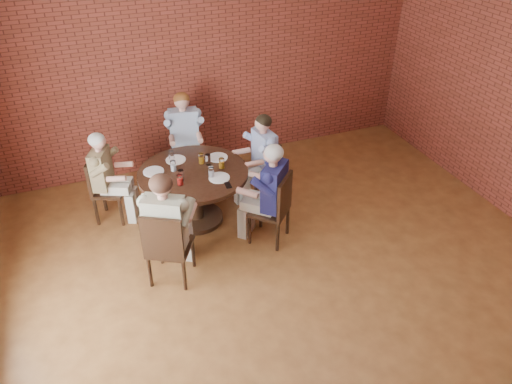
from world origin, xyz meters
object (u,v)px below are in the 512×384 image
object	(u,v)px
dining_table	(194,186)
diner_e	(269,194)
chair_c	(103,187)
diner_c	(107,178)
diner_b	(185,138)
smartphone	(228,185)
diner_d	(168,228)
chair_a	(265,168)
diner_a	(260,160)
chair_b	(185,145)
chair_d	(167,246)
chair_e	(276,207)

from	to	relation	value
dining_table	diner_e	xyz separation A→B (m)	(0.74, -0.71, 0.14)
chair_c	diner_c	bearing A→B (deg)	-90.00
chair_c	diner_e	size ratio (longest dim) A/B	0.67
diner_b	smartphone	bearing A→B (deg)	-76.01
dining_table	diner_c	distance (m)	1.12
diner_d	smartphone	world-z (taller)	diner_d
dining_table	chair_a	xyz separation A→B (m)	(1.04, 0.14, -0.03)
diner_a	chair_b	world-z (taller)	diner_a
diner_d	diner_e	world-z (taller)	diner_d
chair_d	smartphone	bearing A→B (deg)	-117.97
diner_c	chair_d	xyz separation A→B (m)	(0.43, -1.48, -0.10)
chair_a	diner_c	distance (m)	2.09
smartphone	chair_b	bearing A→B (deg)	97.44
chair_e	smartphone	size ratio (longest dim) A/B	6.85
chair_b	diner_e	distance (m)	1.96
chair_b	diner_b	xyz separation A→B (m)	(-0.01, -0.08, 0.16)
diner_a	smartphone	bearing A→B (deg)	-55.57
chair_a	chair_e	bearing A→B (deg)	-22.25
dining_table	chair_b	bearing A→B (deg)	80.96
diner_b	diner_c	world-z (taller)	diner_b
diner_a	chair_b	xyz separation A→B (m)	(-0.78, 1.04, -0.14)
diner_e	chair_a	bearing A→B (deg)	-155.73
dining_table	diner_e	world-z (taller)	diner_e
diner_d	diner_b	bearing A→B (deg)	-79.61
diner_a	diner_e	bearing A→B (deg)	-22.35
chair_a	smartphone	size ratio (longest dim) A/B	6.67
chair_d	smartphone	world-z (taller)	chair_d
chair_a	diner_a	bearing A→B (deg)	-90.00
diner_e	dining_table	bearing A→B (deg)	-90.00
chair_a	diner_c	bearing A→B (deg)	-106.16
chair_d	smartphone	size ratio (longest dim) A/B	7.05
chair_a	diner_a	size ratio (longest dim) A/B	0.71
diner_a	smartphone	distance (m)	0.89
chair_a	diner_c	size ratio (longest dim) A/B	0.73
smartphone	diner_c	bearing A→B (deg)	148.57
diner_b	diner_c	size ratio (longest dim) A/B	1.07
diner_c	chair_a	bearing A→B (deg)	-74.71
dining_table	chair_e	xyz separation A→B (m)	(0.81, -0.77, -0.02)
diner_b	diner_e	world-z (taller)	same
chair_e	diner_e	xyz separation A→B (m)	(-0.06, 0.06, 0.16)
diner_a	diner_c	xyz separation A→B (m)	(-1.98, 0.32, -0.02)
chair_a	diner_c	xyz separation A→B (m)	(-2.06, 0.31, 0.13)
chair_c	smartphone	bearing A→B (deg)	-100.34
diner_c	diner_e	bearing A→B (deg)	-99.54
diner_c	chair_e	distance (m)	2.20
dining_table	smartphone	xyz separation A→B (m)	(0.31, -0.46, 0.23)
dining_table	diner_c	xyz separation A→B (m)	(-1.02, 0.45, 0.10)
diner_d	chair_e	xyz separation A→B (m)	(1.35, 0.18, -0.18)
chair_c	diner_b	bearing A→B (deg)	-40.57
diner_d	smartphone	bearing A→B (deg)	-120.52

